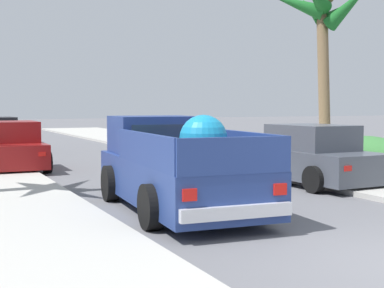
# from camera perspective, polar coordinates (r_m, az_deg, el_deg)

# --- Properties ---
(sidewalk_right) EXTENTS (4.75, 60.00, 0.12)m
(sidewalk_right) POSITION_cam_1_polar(r_m,az_deg,el_deg) (20.22, 7.09, -1.61)
(sidewalk_right) COLOR #B2AFA8
(sidewalk_right) RESTS_ON ground
(curb_right) EXTENTS (0.16, 60.00, 0.10)m
(curb_right) POSITION_cam_1_polar(r_m,az_deg,el_deg) (19.72, 4.70, -1.77)
(curb_right) COLOR silver
(curb_right) RESTS_ON ground
(pickup_truck) EXTENTS (2.49, 5.34, 1.87)m
(pickup_truck) POSITION_cam_1_polar(r_m,az_deg,el_deg) (10.79, -1.74, -2.50)
(pickup_truck) COLOR navy
(pickup_truck) RESTS_ON ground
(car_left_mid) EXTENTS (2.12, 4.30, 1.54)m
(car_left_mid) POSITION_cam_1_polar(r_m,az_deg,el_deg) (14.58, 12.07, -1.27)
(car_left_mid) COLOR #474C56
(car_left_mid) RESTS_ON ground
(car_right_mid) EXTENTS (2.11, 4.30, 1.54)m
(car_right_mid) POSITION_cam_1_polar(r_m,az_deg,el_deg) (18.24, -18.21, -0.34)
(car_right_mid) COLOR maroon
(car_right_mid) RESTS_ON ground
(palm_tree_left_fore) EXTENTS (3.96, 3.65, 6.27)m
(palm_tree_left_fore) POSITION_cam_1_polar(r_m,az_deg,el_deg) (20.34, 13.48, 12.35)
(palm_tree_left_fore) COLOR brown
(palm_tree_left_fore) RESTS_ON ground
(hedge_bush) EXTENTS (1.80, 2.80, 1.10)m
(hedge_bush) POSITION_cam_1_polar(r_m,az_deg,el_deg) (17.71, 17.69, -0.98)
(hedge_bush) COLOR #387538
(hedge_bush) RESTS_ON ground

